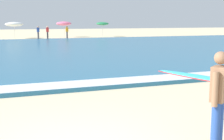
{
  "coord_description": "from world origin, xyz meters",
  "views": [
    {
      "loc": [
        -1.18,
        -4.79,
        2.23
      ],
      "look_at": [
        1.3,
        1.89,
        1.1
      ],
      "focal_mm": 49.96,
      "sensor_mm": 36.0,
      "label": 1
    }
  ],
  "objects_px": {
    "beachgoer_near_row_left": "(67,32)",
    "beachgoer_near_row_right": "(48,32)",
    "beach_umbrella_2": "(14,24)",
    "beach_umbrella_4": "(102,24)",
    "surfer_with_board": "(223,90)",
    "beachgoer_near_row_mid": "(38,32)",
    "beach_umbrella_3": "(64,24)"
  },
  "relations": [
    {
      "from": "surfer_with_board",
      "to": "beach_umbrella_3",
      "type": "bearing_deg",
      "value": 82.41
    },
    {
      "from": "beachgoer_near_row_right",
      "to": "beach_umbrella_2",
      "type": "bearing_deg",
      "value": 158.79
    },
    {
      "from": "beachgoer_near_row_mid",
      "to": "beachgoer_near_row_left",
      "type": "bearing_deg",
      "value": -3.05
    },
    {
      "from": "beachgoer_near_row_left",
      "to": "surfer_with_board",
      "type": "bearing_deg",
      "value": -97.91
    },
    {
      "from": "beachgoer_near_row_mid",
      "to": "beach_umbrella_3",
      "type": "bearing_deg",
      "value": 31.02
    },
    {
      "from": "surfer_with_board",
      "to": "beachgoer_near_row_right",
      "type": "xyz_separation_m",
      "value": [
        2.47,
        35.57,
        -0.19
      ]
    },
    {
      "from": "beach_umbrella_2",
      "to": "beach_umbrella_4",
      "type": "relative_size",
      "value": 1.09
    },
    {
      "from": "beachgoer_near_row_mid",
      "to": "beach_umbrella_2",
      "type": "bearing_deg",
      "value": 151.06
    },
    {
      "from": "beach_umbrella_4",
      "to": "beachgoer_near_row_left",
      "type": "bearing_deg",
      "value": -164.97
    },
    {
      "from": "beach_umbrella_4",
      "to": "beach_umbrella_3",
      "type": "bearing_deg",
      "value": 168.8
    },
    {
      "from": "surfer_with_board",
      "to": "beachgoer_near_row_left",
      "type": "height_order",
      "value": "surfer_with_board"
    },
    {
      "from": "beach_umbrella_4",
      "to": "beachgoer_near_row_left",
      "type": "xyz_separation_m",
      "value": [
        -5.28,
        -1.42,
        -0.98
      ]
    },
    {
      "from": "surfer_with_board",
      "to": "beachgoer_near_row_mid",
      "type": "relative_size",
      "value": 1.56
    },
    {
      "from": "beach_umbrella_2",
      "to": "beachgoer_near_row_left",
      "type": "relative_size",
      "value": 1.44
    },
    {
      "from": "surfer_with_board",
      "to": "beach_umbrella_4",
      "type": "bearing_deg",
      "value": 74.51
    },
    {
      "from": "beach_umbrella_3",
      "to": "beachgoer_near_row_left",
      "type": "height_order",
      "value": "beach_umbrella_3"
    },
    {
      "from": "beach_umbrella_2",
      "to": "beach_umbrella_3",
      "type": "relative_size",
      "value": 1.06
    },
    {
      "from": "beachgoer_near_row_left",
      "to": "beachgoer_near_row_right",
      "type": "xyz_separation_m",
      "value": [
        -2.45,
        0.19,
        0.0
      ]
    },
    {
      "from": "beach_umbrella_2",
      "to": "beach_umbrella_4",
      "type": "distance_m",
      "value": 11.65
    },
    {
      "from": "beachgoer_near_row_left",
      "to": "beachgoer_near_row_right",
      "type": "bearing_deg",
      "value": 175.48
    },
    {
      "from": "beach_umbrella_2",
      "to": "beachgoer_near_row_mid",
      "type": "height_order",
      "value": "beach_umbrella_2"
    },
    {
      "from": "beach_umbrella_3",
      "to": "beachgoer_near_row_left",
      "type": "distance_m",
      "value": 2.64
    },
    {
      "from": "beachgoer_near_row_left",
      "to": "beach_umbrella_3",
      "type": "bearing_deg",
      "value": 87.17
    },
    {
      "from": "surfer_with_board",
      "to": "beach_umbrella_2",
      "type": "relative_size",
      "value": 1.09
    },
    {
      "from": "beach_umbrella_2",
      "to": "beachgoer_near_row_mid",
      "type": "bearing_deg",
      "value": -28.94
    },
    {
      "from": "surfer_with_board",
      "to": "beachgoer_near_row_mid",
      "type": "distance_m",
      "value": 35.6
    },
    {
      "from": "surfer_with_board",
      "to": "beachgoer_near_row_right",
      "type": "relative_size",
      "value": 1.56
    },
    {
      "from": "beach_umbrella_3",
      "to": "beachgoer_near_row_right",
      "type": "xyz_separation_m",
      "value": [
        -2.57,
        -2.25,
        -1.01
      ]
    },
    {
      "from": "beach_umbrella_4",
      "to": "beachgoer_near_row_right",
      "type": "height_order",
      "value": "beach_umbrella_4"
    },
    {
      "from": "beach_umbrella_4",
      "to": "beachgoer_near_row_mid",
      "type": "xyz_separation_m",
      "value": [
        -8.9,
        -1.23,
        -0.98
      ]
    },
    {
      "from": "beach_umbrella_2",
      "to": "beachgoer_near_row_right",
      "type": "relative_size",
      "value": 1.44
    },
    {
      "from": "surfer_with_board",
      "to": "beachgoer_near_row_right",
      "type": "height_order",
      "value": "surfer_with_board"
    }
  ]
}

